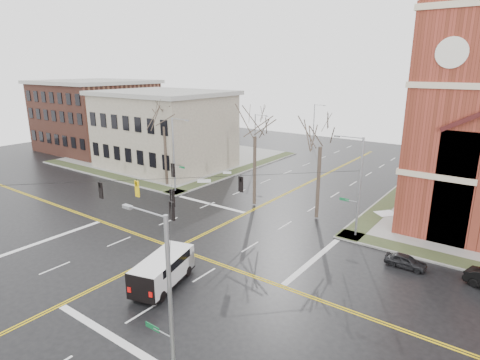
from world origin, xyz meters
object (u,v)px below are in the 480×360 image
Objects in this scene: signal_pole_ne at (358,184)px; tree_nw_far at (164,123)px; parked_car_a at (406,261)px; tree_nw_near at (255,132)px; streetlight_north_b at (314,124)px; tree_ne at (321,142)px; signal_pole_se at (168,304)px; signal_pole_nw at (175,153)px; cargo_van at (165,268)px; streetlight_north_a at (256,138)px.

tree_nw_far is at bearing 176.85° from signal_pole_ne.
tree_nw_far is at bearing 81.65° from parked_car_a.
tree_nw_far is 13.64m from tree_nw_near.
streetlight_north_b is at bearing 105.78° from tree_nw_near.
tree_ne is at bearing 62.31° from parked_car_a.
tree_nw_far reaches higher than signal_pole_se.
tree_nw_near is (-12.13, 24.67, 3.29)m from signal_pole_se.
signal_pole_nw is 28.64m from parked_car_a.
signal_pole_ne is 1.51× the size of cargo_van.
streetlight_north_a is 0.71× the size of tree_nw_far.
signal_pole_ne is 0.79× the size of tree_nw_near.
signal_pole_se is at bearing -79.40° from tree_ne.
tree_nw_far reaches higher than cargo_van.
signal_pole_ne is 2.92× the size of parked_car_a.
cargo_van is at bearing -47.18° from signal_pole_nw.
cargo_van is 19.55m from tree_nw_near.
streetlight_north_b is 36.39m from tree_nw_near.
parked_car_a is at bearing -8.79° from tree_nw_far.
signal_pole_se is 0.82× the size of tree_ne.
tree_nw_far is (-3.79, -15.08, 3.70)m from streetlight_north_a.
streetlight_north_a reaches higher than cargo_van.
signal_pole_nw is at bearing 83.52° from parked_car_a.
streetlight_north_b is 0.73× the size of tree_ne.
parked_car_a is at bearing 74.47° from signal_pole_se.
streetlight_north_b is at bearing 110.27° from signal_pole_se.
streetlight_north_a is at bearing -90.00° from streetlight_north_b.
parked_car_a is (27.42, -39.91, -3.94)m from streetlight_north_b.
streetlight_north_b is 1.34× the size of cargo_van.
signal_pole_se is 35.65m from tree_nw_far.
tree_ne is at bearing -63.37° from streetlight_north_b.
signal_pole_se is at bearing -90.00° from signal_pole_ne.
cargo_van is 1.93× the size of parked_car_a.
signal_pole_se is at bearing -60.91° from streetlight_north_a.
tree_nw_far is at bearing 155.60° from signal_pole_nw.
tree_ne is (-10.12, 5.41, 7.38)m from parked_car_a.
tree_nw_near is at bearing 116.19° from signal_pole_se.
signal_pole_ne reaches higher than parked_car_a.
signal_pole_se is 45.20m from streetlight_north_a.
parked_car_a is 13.65m from tree_ne.
tree_nw_far reaches higher than parked_car_a.
signal_pole_nw is 16.52m from streetlight_north_a.
signal_pole_nw is at bearing -173.64° from tree_ne.
cargo_van reaches higher than parked_car_a.
streetlight_north_a is 35.68m from cargo_van.
streetlight_north_b reaches higher than parked_car_a.
signal_pole_nw is 11.14m from tree_nw_near.
tree_nw_far is 1.03× the size of tree_ne.
tree_nw_near is at bearing -74.22° from streetlight_north_b.
tree_nw_near is at bearing 88.60° from cargo_van.
tree_nw_far is at bearing -104.12° from streetlight_north_a.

